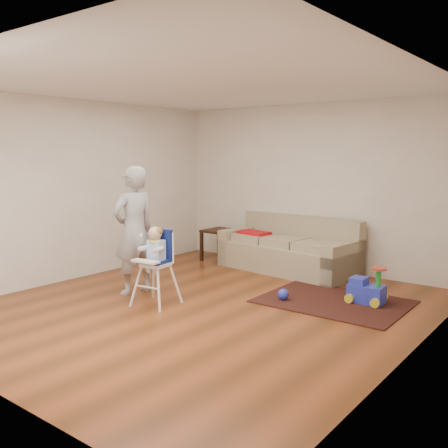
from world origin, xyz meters
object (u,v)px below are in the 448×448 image
Objects in this scene: side_table at (221,245)px; toy_ball at (283,294)px; high_chair at (156,267)px; sofa at (287,244)px; adult at (134,231)px; ride_on_toy at (367,284)px.

toy_ball is at bearing -34.02° from side_table.
toy_ball is at bearing 35.66° from high_chair.
high_chair is at bearing -91.62° from sofa.
toy_ball is 0.14× the size of high_chair.
side_table is at bearing 103.16° from high_chair.
high_chair is at bearing 79.92° from adult.
side_table is at bearing 161.54° from ride_on_toy.
ride_on_toy is at bearing 126.43° from adult.
side_table is at bearing -173.42° from sofa.
toy_ball is (0.82, -1.48, -0.35)m from sofa.
sofa is 1.96m from ride_on_toy.
toy_ball is at bearing -54.54° from sofa.
adult is at bearing -152.92° from ride_on_toy.
sofa is 4.91× the size of ride_on_toy.
side_table reaches higher than ride_on_toy.
side_table is at bearing -163.22° from adult.
ride_on_toy is 0.48× the size of high_chair.
side_table reaches higher than toy_ball.
adult is (-2.68, -1.48, 0.61)m from ride_on_toy.
adult is (-1.79, -0.93, 0.78)m from toy_ball.
adult reaches higher than sofa.
sofa is 16.29× the size of toy_ball.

